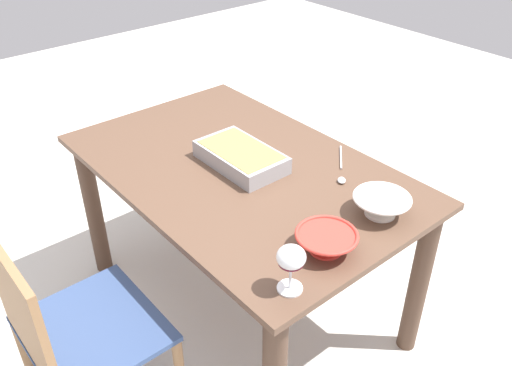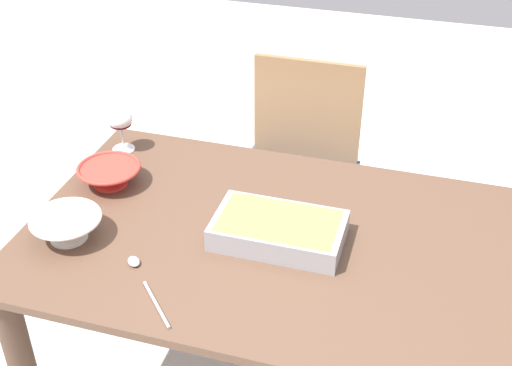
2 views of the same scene
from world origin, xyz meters
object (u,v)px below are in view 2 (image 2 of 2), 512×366
at_px(wine_glass, 120,122).
at_px(dining_table, 275,275).
at_px(mixing_bowl, 110,174).
at_px(serving_spoon, 142,277).
at_px(small_bowl, 67,226).
at_px(chair, 299,161).
at_px(casserole_dish, 279,229).

bearing_deg(wine_glass, dining_table, 153.11).
distance_m(mixing_bowl, serving_spoon, 0.47).
xyz_separation_m(small_bowl, serving_spoon, (-0.27, 0.10, -0.03)).
height_order(dining_table, small_bowl, small_bowl).
relative_size(dining_table, serving_spoon, 6.32).
distance_m(chair, casserole_dish, 0.88).
bearing_deg(casserole_dish, chair, -81.08).
height_order(chair, wine_glass, wine_glass).
bearing_deg(small_bowl, wine_glass, -82.17).
distance_m(chair, small_bowl, 1.11).
height_order(casserole_dish, serving_spoon, casserole_dish).
xyz_separation_m(wine_glass, small_bowl, (-0.07, 0.48, -0.07)).
distance_m(wine_glass, serving_spoon, 0.68).
bearing_deg(small_bowl, casserole_dish, -164.42).
height_order(mixing_bowl, serving_spoon, mixing_bowl).
distance_m(wine_glass, mixing_bowl, 0.22).
relative_size(wine_glass, casserole_dish, 0.43).
xyz_separation_m(dining_table, casserole_dish, (-0.01, 0.01, 0.18)).
bearing_deg(mixing_bowl, casserole_dish, 167.97).
distance_m(dining_table, mixing_bowl, 0.60).
xyz_separation_m(casserole_dish, mixing_bowl, (0.57, -0.12, -0.00)).
relative_size(dining_table, casserole_dish, 3.93).
bearing_deg(casserole_dish, wine_glass, -27.32).
bearing_deg(chair, mixing_bowl, 57.41).
relative_size(casserole_dish, serving_spoon, 1.61).
bearing_deg(dining_table, casserole_dish, 134.93).
xyz_separation_m(dining_table, mixing_bowl, (0.56, -0.11, 0.18)).
distance_m(chair, mixing_bowl, 0.88).
bearing_deg(dining_table, wine_glass, -26.89).
relative_size(chair, casserole_dish, 2.45).
xyz_separation_m(mixing_bowl, serving_spoon, (-0.28, 0.38, -0.03)).
distance_m(dining_table, chair, 0.82).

